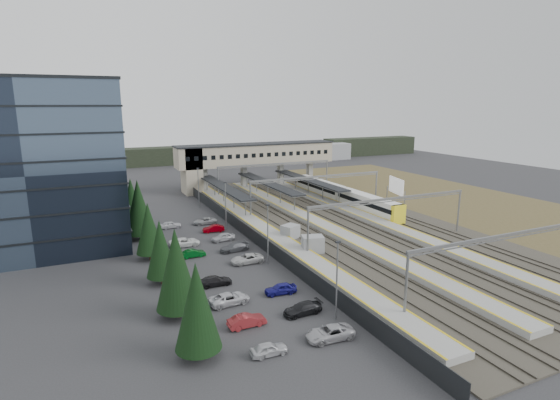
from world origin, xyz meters
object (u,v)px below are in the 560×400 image
relay_cabin_far (290,232)px  billboard (396,187)px  footbridge (246,157)px  train (343,196)px  relay_cabin_near (313,245)px  office_building (31,166)px

relay_cabin_far → billboard: size_ratio=0.48×
footbridge → billboard: footbridge is taller
relay_cabin_far → train: (20.67, 17.11, 0.75)m
relay_cabin_near → footbridge: (8.31, 48.92, 6.68)m
relay_cabin_near → train: bearing=49.7°
relay_cabin_near → footbridge: size_ratio=0.09×
relay_cabin_far → footbridge: size_ratio=0.08×
office_building → billboard: (65.72, 0.14, -8.28)m
footbridge → billboard: size_ratio=6.24×
office_building → billboard: 66.24m
relay_cabin_far → footbridge: (8.37, 41.76, 6.78)m
relay_cabin_far → train: 26.84m
relay_cabin_near → relay_cabin_far: bearing=90.5°
billboard → train: bearing=151.8°
relay_cabin_near → footbridge: footbridge is taller
relay_cabin_far → train: bearing=39.6°
billboard → footbridge: bearing=126.4°
office_building → footbridge: office_building is taller
relay_cabin_near → billboard: billboard is taller
train → billboard: size_ratio=5.68×
relay_cabin_far → train: train is taller
office_building → billboard: bearing=0.1°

